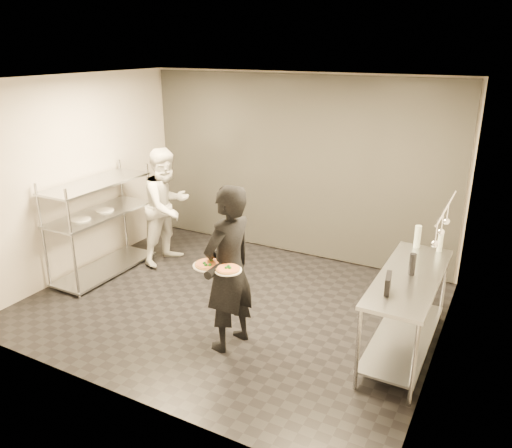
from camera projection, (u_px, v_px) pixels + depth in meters
The scene contains 13 objects.
room_shell at pixel (272, 179), 6.93m from camera, with size 5.00×4.00×2.80m.
pass_rack at pixel (100, 222), 7.12m from camera, with size 0.60×1.60×1.50m.
prep_counter at pixel (407, 300), 5.26m from camera, with size 0.60×1.80×0.92m.
utensil_rail at pixel (443, 222), 4.84m from camera, with size 0.07×1.20×0.31m.
waiter at pixel (229, 269), 5.28m from camera, with size 0.67×0.44×1.85m, color black.
chef at pixel (167, 206), 7.46m from camera, with size 0.86×0.67×1.76m, color silver.
pizza_plate_near at pixel (209, 264), 5.16m from camera, with size 0.33×0.33×0.05m.
pizza_plate_far at pixel (228, 269), 5.04m from camera, with size 0.28×0.28×0.05m.
salad_plate at pixel (234, 222), 5.40m from camera, with size 0.27×0.27×0.07m.
pos_monitor at pixel (388, 283), 4.79m from camera, with size 0.05×0.24×0.17m, color black.
bottle_green at pixel (418, 237), 5.82m from camera, with size 0.08×0.08×0.27m, color #95A396.
bottle_clear at pixel (440, 243), 5.72m from camera, with size 0.06×0.06×0.20m, color #95A396.
bottle_dark at pixel (412, 264), 5.13m from camera, with size 0.07×0.07×0.23m, color black.
Camera 1 is at (2.96, -4.87, 3.18)m, focal length 35.00 mm.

